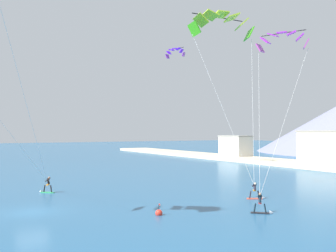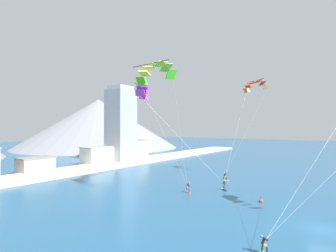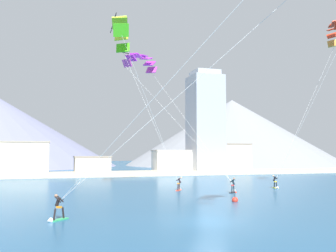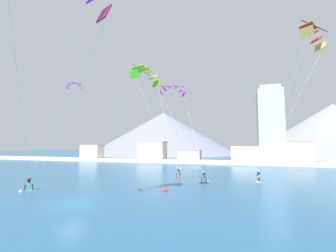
# 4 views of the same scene
# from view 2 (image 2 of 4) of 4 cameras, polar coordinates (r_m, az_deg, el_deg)

# --- Properties ---
(ground_plane) EXTENTS (400.00, 400.00, 0.00)m
(ground_plane) POSITION_cam_2_polar(r_m,az_deg,el_deg) (33.56, 30.46, -18.84)
(ground_plane) COLOR #23567F
(kitesurfer_near_lead) EXTENTS (1.47, 1.55, 1.72)m
(kitesurfer_near_lead) POSITION_cam_2_polar(r_m,az_deg,el_deg) (46.73, 12.03, -12.86)
(kitesurfer_near_lead) COLOR black
(kitesurfer_near_lead) RESTS_ON ground
(kitesurfer_near_trail) EXTENTS (1.23, 1.70, 1.69)m
(kitesurfer_near_trail) POSITION_cam_2_polar(r_m,az_deg,el_deg) (44.37, 4.26, -13.55)
(kitesurfer_near_trail) COLOR #E54C33
(kitesurfer_near_trail) RESTS_ON ground
(kitesurfer_mid_center) EXTENTS (1.50, 1.53, 1.75)m
(kitesurfer_mid_center) POSITION_cam_2_polar(r_m,az_deg,el_deg) (25.41, 20.48, -23.90)
(kitesurfer_mid_center) COLOR #33B266
(kitesurfer_mid_center) RESTS_ON ground
(kitesurfer_far_left) EXTENTS (0.84, 1.78, 1.71)m
(kitesurfer_far_left) POSITION_cam_2_polar(r_m,az_deg,el_deg) (54.42, 12.47, -11.04)
(kitesurfer_far_left) COLOR yellow
(kitesurfer_far_left) RESTS_ON ground
(parafoil_kite_near_lead) EXTENTS (10.49, 13.53, 16.62)m
(parafoil_kite_near_lead) POSITION_cam_2_polar(r_m,az_deg,el_deg) (45.31, -5.39, 7.64)
(parafoil_kite_near_lead) COLOR #BE42AB
(parafoil_kite_near_trail) EXTENTS (8.19, 7.88, 18.87)m
(parafoil_kite_near_trail) POSITION_cam_2_polar(r_m,az_deg,el_deg) (39.17, -2.93, 11.93)
(parafoil_kite_near_trail) COLOR #42C019
(parafoil_kite_far_left) EXTENTS (9.04, 6.95, 19.39)m
(parafoil_kite_far_left) POSITION_cam_2_polar(r_m,az_deg,el_deg) (59.17, 18.37, 8.44)
(parafoil_kite_far_left) COLOR gold
(race_marker_buoy) EXTENTS (0.56, 0.56, 1.02)m
(race_marker_buoy) POSITION_cam_2_polar(r_m,az_deg,el_deg) (40.95, 19.56, -15.17)
(race_marker_buoy) COLOR red
(race_marker_buoy) RESTS_ON ground
(shoreline_strip) EXTENTS (180.00, 10.00, 0.70)m
(shoreline_strip) POSITION_cam_2_polar(r_m,az_deg,el_deg) (64.22, -23.96, -9.49)
(shoreline_strip) COLOR beige
(shoreline_strip) RESTS_ON ground
(shore_building_promenade_mid) EXTENTS (8.40, 4.58, 6.66)m
(shore_building_promenade_mid) POSITION_cam_2_polar(r_m,az_deg,el_deg) (85.27, -7.14, -5.17)
(shore_building_promenade_mid) COLOR beige
(shore_building_promenade_mid) RESTS_ON ground
(shore_building_quay_east) EXTENTS (8.54, 5.35, 5.15)m
(shore_building_quay_east) POSITION_cam_2_polar(r_m,az_deg,el_deg) (77.15, -15.11, -6.26)
(shore_building_quay_east) COLOR silver
(shore_building_quay_east) RESTS_ON ground
(shore_building_quay_west) EXTENTS (7.52, 4.73, 3.81)m
(shore_building_quay_west) POSITION_cam_2_polar(r_m,az_deg,el_deg) (67.76, -26.84, -7.66)
(shore_building_quay_west) COLOR #B7AD9E
(shore_building_quay_west) RESTS_ON ground
(highrise_tower) EXTENTS (7.00, 7.00, 23.05)m
(highrise_tower) POSITION_cam_2_polar(r_m,az_deg,el_deg) (80.24, -10.26, 0.22)
(highrise_tower) COLOR #999EA8
(highrise_tower) RESTS_ON ground
(mountain_peak_central_summit) EXTENTS (82.02, 82.02, 25.16)m
(mountain_peak_central_summit) POSITION_cam_2_polar(r_m,az_deg,el_deg) (142.35, -14.93, 0.55)
(mountain_peak_central_summit) COLOR gray
(mountain_peak_central_summit) RESTS_ON ground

